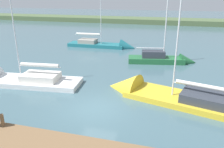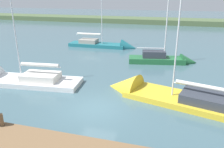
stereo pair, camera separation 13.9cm
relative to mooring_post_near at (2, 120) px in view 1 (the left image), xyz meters
The scene contains 7 objects.
ground_plane 5.72m from the mooring_post_near, 127.56° to the right, with size 200.00×200.00×0.00m, color #42606B.
far_shoreline 53.28m from the mooring_post_near, 93.68° to the right, with size 180.00×8.00×2.40m, color #4C603D.
mooring_post_near is the anchor object (origin of this frame).
sailboat_outer_mooring 10.43m from the mooring_post_near, 135.26° to the right, with size 11.22×5.49×13.37m.
sailboat_far_right 18.14m from the mooring_post_near, 113.80° to the right, with size 7.58×3.27×8.28m.
sailboat_mid_channel 8.66m from the mooring_post_near, 53.26° to the right, with size 10.00×3.65×9.72m.
sailboat_inner_slip 22.31m from the mooring_post_near, 87.22° to the right, with size 9.70×2.39×11.41m.
Camera 1 is at (-4.60, 12.61, 7.13)m, focal length 36.30 mm.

